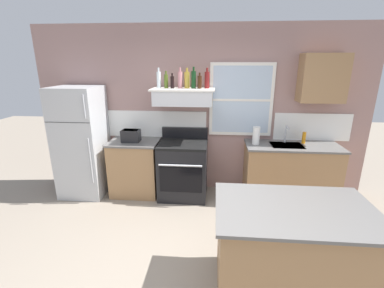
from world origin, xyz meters
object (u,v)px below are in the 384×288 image
object	(u,v)px
stove_range	(183,169)
paper_towel_roll	(256,136)
bottle_clear_tall	(159,80)
bottle_dark_green_wine	(194,79)
bottle_rose_pink	(180,80)
bottle_balsamic_dark	(172,82)
kitchen_island	(290,251)
toaster	(131,136)
dish_soap_bottle	(304,138)
refrigerator	(82,142)
bottle_brown_stout	(200,82)
bottle_red_label_wine	(207,80)
bottle_olive_oil_square	(166,81)
bottle_champagne_gold_foil	(187,80)

from	to	relation	value
stove_range	paper_towel_roll	distance (m)	1.27
bottle_clear_tall	bottle_dark_green_wine	size ratio (longest dim) A/B	0.96
bottle_clear_tall	bottle_rose_pink	size ratio (longest dim) A/B	0.99
bottle_balsamic_dark	kitchen_island	distance (m)	2.74
toaster	bottle_balsamic_dark	bearing A→B (deg)	5.99
dish_soap_bottle	bottle_clear_tall	bearing A→B (deg)	-178.67
refrigerator	bottle_clear_tall	size ratio (longest dim) A/B	5.83
bottle_clear_tall	dish_soap_bottle	distance (m)	2.41
bottle_clear_tall	bottle_balsamic_dark	distance (m)	0.21
bottle_brown_stout	bottle_dark_green_wine	bearing A→B (deg)	170.26
bottle_balsamic_dark	paper_towel_roll	bearing A→B (deg)	-1.65
bottle_brown_stout	stove_range	bearing A→B (deg)	-162.24
bottle_balsamic_dark	paper_towel_roll	world-z (taller)	bottle_balsamic_dark
stove_range	bottle_dark_green_wine	distance (m)	1.43
bottle_red_label_wine	paper_towel_roll	size ratio (longest dim) A/B	1.12
toaster	dish_soap_bottle	size ratio (longest dim) A/B	1.65
refrigerator	kitchen_island	world-z (taller)	refrigerator
bottle_olive_oil_square	bottle_dark_green_wine	distance (m)	0.42
bottle_red_label_wine	bottle_balsamic_dark	bearing A→B (deg)	-173.30
refrigerator	paper_towel_roll	bearing A→B (deg)	1.24
bottle_clear_tall	paper_towel_roll	distance (m)	1.71
bottle_clear_tall	dish_soap_bottle	xyz separation A→B (m)	(2.25, 0.05, -0.87)
bottle_balsamic_dark	dish_soap_bottle	size ratio (longest dim) A/B	1.24
bottle_dark_green_wine	bottle_balsamic_dark	bearing A→B (deg)	-176.35
bottle_rose_pink	bottle_brown_stout	size ratio (longest dim) A/B	1.31
dish_soap_bottle	bottle_red_label_wine	bearing A→B (deg)	-179.94
refrigerator	bottle_clear_tall	world-z (taller)	bottle_clear_tall
bottle_dark_green_wine	bottle_rose_pink	bearing A→B (deg)	173.77
toaster	bottle_balsamic_dark	distance (m)	1.07
toaster	bottle_dark_green_wine	size ratio (longest dim) A/B	0.94
bottle_rose_pink	stove_range	bearing A→B (deg)	-67.84
stove_range	bottle_champagne_gold_foil	size ratio (longest dim) A/B	3.64
bottle_champagne_gold_foil	bottle_clear_tall	bearing A→B (deg)	-172.14
stove_range	bottle_balsamic_dark	distance (m)	1.39
kitchen_island	bottle_clear_tall	bearing A→B (deg)	129.24
bottle_olive_oil_square	kitchen_island	size ratio (longest dim) A/B	0.18
kitchen_island	bottle_dark_green_wine	bearing A→B (deg)	118.47
bottle_clear_tall	stove_range	bearing A→B (deg)	-12.99
toaster	bottle_champagne_gold_foil	xyz separation A→B (m)	(0.89, 0.14, 0.86)
stove_range	bottle_brown_stout	xyz separation A→B (m)	(0.25, 0.08, 1.38)
toaster	bottle_olive_oil_square	xyz separation A→B (m)	(0.57, 0.10, 0.84)
bottle_olive_oil_square	kitchen_island	xyz separation A→B (m)	(1.47, -1.95, -1.39)
bottle_brown_stout	paper_towel_roll	world-z (taller)	bottle_brown_stout
bottle_olive_oil_square	bottle_balsamic_dark	xyz separation A→B (m)	(0.10, -0.02, -0.01)
refrigerator	stove_range	world-z (taller)	refrigerator
stove_range	bottle_olive_oil_square	world-z (taller)	bottle_olive_oil_square
toaster	paper_towel_roll	bearing A→B (deg)	0.97
toaster	dish_soap_bottle	distance (m)	2.72
toaster	bottle_red_label_wine	distance (m)	1.48
refrigerator	toaster	distance (m)	0.83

